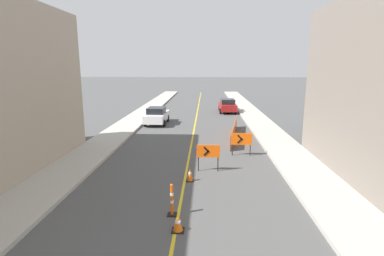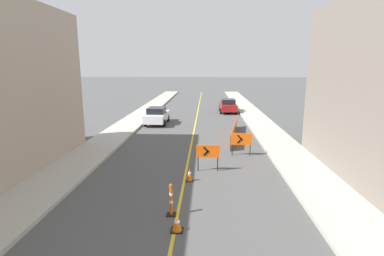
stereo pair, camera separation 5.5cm
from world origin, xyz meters
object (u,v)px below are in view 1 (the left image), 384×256
Objects in this scene: traffic_cone_third at (178,224)px; delineator_post_rear at (172,202)px; traffic_cone_fourth at (190,175)px; arrow_barricade_primary at (208,152)px; parked_car_curb_near at (157,116)px; parked_car_curb_mid at (227,106)px; arrow_barricade_secondary at (242,140)px.

traffic_cone_third is 0.42× the size of delineator_post_rear.
traffic_cone_fourth is 0.44× the size of arrow_barricade_primary.
parked_car_curb_near is (-3.71, 18.64, 0.55)m from traffic_cone_third.
traffic_cone_fourth is 0.14× the size of parked_car_curb_near.
delineator_post_rear is at bearing -77.48° from parked_car_curb_near.
parked_car_curb_mid is at bearing 48.06° from parked_car_curb_near.
traffic_cone_third is at bearing -77.15° from parked_car_curb_near.
arrow_barricade_primary is (0.87, 1.43, 0.71)m from traffic_cone_fourth.
delineator_post_rear is 17.90m from parked_car_curb_near.
parked_car_curb_mid is (2.43, 20.33, -0.21)m from arrow_barricade_primary.
arrow_barricade_primary reaches higher than traffic_cone_fourth.
arrow_barricade_secondary is (3.41, 7.66, 0.46)m from delineator_post_rear.
parked_car_curb_near is (-4.75, 12.78, -0.21)m from arrow_barricade_primary.
arrow_barricade_primary is 20.48m from parked_car_curb_mid.
delineator_post_rear is 8.40m from arrow_barricade_secondary.
parked_car_curb_near is at bearing 100.93° from delineator_post_rear.
traffic_cone_fourth is 0.44× the size of arrow_barricade_secondary.
arrow_barricade_secondary is at bearing -93.48° from parked_car_curb_mid.
parked_car_curb_mid is (7.18, 7.56, 0.00)m from parked_car_curb_near.
arrow_barricade_primary is 0.32× the size of parked_car_curb_mid.
arrow_barricade_secondary is (2.05, 2.86, -0.02)m from arrow_barricade_primary.
delineator_post_rear is at bearing -105.96° from arrow_barricade_primary.
parked_car_curb_mid reaches higher than arrow_barricade_primary.
traffic_cone_fourth is at bearing -123.09° from arrow_barricade_secondary.
delineator_post_rear is at bearing -98.21° from traffic_cone_fourth.
delineator_post_rear is at bearing -100.81° from parked_car_curb_mid.
arrow_barricade_primary is 3.52m from arrow_barricade_secondary.
arrow_barricade_secondary is at bearing 66.03° from delineator_post_rear.
traffic_cone_fourth is (0.17, 4.44, 0.05)m from traffic_cone_third.
delineator_post_rear is (-0.32, 1.07, 0.28)m from traffic_cone_third.
delineator_post_rear is 5.01m from arrow_barricade_primary.
parked_car_curb_mid is (0.38, 17.47, -0.19)m from arrow_barricade_secondary.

